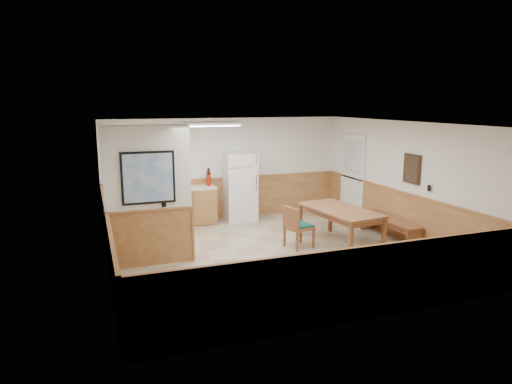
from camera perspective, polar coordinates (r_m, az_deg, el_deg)
name	(u,v)px	position (r m, az deg, el deg)	size (l,w,h in m)	color
ground	(271,253)	(8.93, 1.84, -7.66)	(6.00, 6.00, 0.00)	tan
ceiling	(271,123)	(8.46, 1.94, 8.57)	(6.00, 6.00, 0.02)	white
back_wall	(226,169)	(11.41, -3.77, 2.94)	(6.00, 0.02, 2.50)	white
right_wall	(403,181)	(10.11, 17.87, 1.34)	(0.02, 6.00, 2.50)	white
left_wall	(104,202)	(8.01, -18.45, -1.19)	(0.02, 6.00, 2.50)	white
wainscot_back	(227,198)	(11.52, -3.69, -0.77)	(6.00, 0.04, 1.00)	tan
wainscot_right	(400,215)	(10.24, 17.53, -2.80)	(0.04, 6.00, 1.00)	tan
wainscot_left	(108,245)	(8.19, -17.99, -6.31)	(0.04, 6.00, 1.00)	tan
partition_wall	(149,198)	(8.25, -13.29, -0.68)	(1.50, 0.20, 2.50)	white
kitchen_counter	(181,206)	(10.97, -9.31, -1.72)	(2.20, 0.61, 1.00)	#A27539
exterior_door	(352,177)	(11.65, 11.96, 1.90)	(0.07, 1.02, 2.15)	white
kitchen_window	(139,160)	(10.95, -14.38, 3.84)	(0.80, 0.04, 1.00)	white
wall_painting	(412,169)	(9.81, 18.89, 2.76)	(0.04, 0.50, 0.60)	#332114
fluorescent_fixture	(211,124)	(9.45, -5.62, 8.47)	(1.20, 0.30, 0.09)	white
refrigerator	(240,187)	(11.20, -2.02, 0.66)	(0.77, 0.74, 1.68)	white
dining_table	(340,213)	(9.46, 10.46, -2.61)	(1.14, 1.95, 0.75)	#9C6439
dining_bench	(390,223)	(10.15, 16.35, -3.74)	(0.40, 1.73, 0.45)	#9C6439
dining_chair	(296,224)	(9.13, 4.96, -4.03)	(0.75, 0.58, 0.85)	#9C6439
fire_extinguisher	(209,178)	(11.03, -5.94, 1.76)	(0.11, 0.11, 0.43)	#A91909
soap_bottle	(142,185)	(10.77, -14.10, 0.88)	(0.08, 0.08, 0.24)	green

